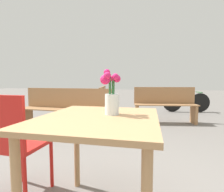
{
  "coord_description": "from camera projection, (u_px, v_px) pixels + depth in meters",
  "views": [
    {
      "loc": [
        0.35,
        -1.1,
        0.99
      ],
      "look_at": [
        0.07,
        0.09,
        0.89
      ],
      "focal_mm": 28.0,
      "sensor_mm": 36.0,
      "label": 1
    }
  ],
  "objects": [
    {
      "name": "bench_middle",
      "position": [
        165.0,
        104.0,
        4.19
      ],
      "size": [
        1.49,
        0.6,
        0.85
      ],
      "color": "#9E7047",
      "rests_on": "ground_plane"
    },
    {
      "name": "bench_far",
      "position": [
        100.0,
        101.0,
        4.67
      ],
      "size": [
        0.73,
        1.84,
        0.85
      ],
      "color": "#9E7047",
      "rests_on": "ground_plane"
    },
    {
      "name": "bicycle",
      "position": [
        186.0,
        102.0,
        5.67
      ],
      "size": [
        1.47,
        0.44,
        0.7
      ],
      "color": "black",
      "rests_on": "ground_plane"
    },
    {
      "name": "table_front",
      "position": [
        99.0,
        133.0,
        1.17
      ],
      "size": [
        0.79,
        0.88,
        0.76
      ],
      "color": "tan",
      "rests_on": "ground_plane"
    },
    {
      "name": "flower_vase",
      "position": [
        111.0,
        97.0,
        1.22
      ],
      "size": [
        0.13,
        0.15,
        0.32
      ],
      "color": "silver",
      "rests_on": "table_front"
    },
    {
      "name": "cafe_chair",
      "position": [
        14.0,
        140.0,
        1.41
      ],
      "size": [
        0.41,
        0.41,
        0.89
      ],
      "color": "red",
      "rests_on": "ground_plane"
    },
    {
      "name": "bench_near",
      "position": [
        65.0,
        107.0,
        3.47
      ],
      "size": [
        1.87,
        0.42,
        0.85
      ],
      "color": "#9E7047",
      "rests_on": "ground_plane"
    }
  ]
}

